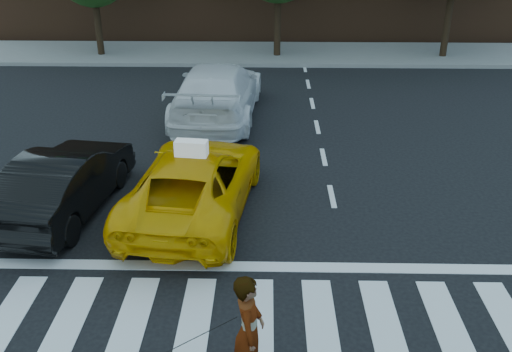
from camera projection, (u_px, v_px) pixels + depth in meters
The scene contains 9 objects.
ground at pixel (258, 326), 8.96m from camera, with size 120.00×120.00×0.00m, color black.
crosswalk at pixel (258, 325), 8.96m from camera, with size 13.00×2.40×0.01m, color silver.
stop_line at pixel (259, 267), 10.40m from camera, with size 12.00×0.30×0.01m, color silver.
sidewalk_far at pixel (265, 54), 24.69m from camera, with size 30.00×4.00×0.15m, color slate.
taxi at pixel (195, 182), 11.99m from camera, with size 2.31×5.01×1.39m, color #E3A104.
black_sedan at pixel (65, 181), 12.00m from camera, with size 1.50×4.29×1.41m, color black.
white_suv at pixel (217, 91), 17.24m from camera, with size 2.36×5.79×1.68m, color silver.
woman at pixel (249, 330), 7.60m from camera, with size 0.62×0.41×1.71m, color #999999.
taxi_sign at pixel (191, 148), 11.44m from camera, with size 0.65×0.28×0.32m, color white.
Camera 1 is at (0.13, -7.05, 6.01)m, focal length 40.00 mm.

